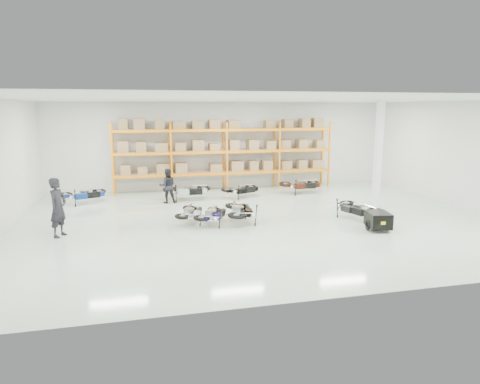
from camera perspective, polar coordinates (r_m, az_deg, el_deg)
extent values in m
plane|color=#B7CCBA|center=(16.33, 2.51, -3.73)|extent=(18.00, 18.00, 0.00)
plane|color=white|center=(15.80, 2.65, 12.25)|extent=(18.00, 18.00, 0.00)
plane|color=silver|center=(22.69, -2.26, 6.20)|extent=(18.00, 0.00, 18.00)
plane|color=silver|center=(9.45, 14.20, -0.97)|extent=(18.00, 0.00, 18.00)
plane|color=silver|center=(20.29, 27.93, 4.35)|extent=(0.00, 14.00, 14.00)
cube|color=orange|center=(21.37, -16.66, 4.10)|extent=(0.08, 0.08, 3.50)
cube|color=orange|center=(22.26, -16.53, 4.37)|extent=(0.08, 0.08, 3.50)
cube|color=orange|center=(21.38, -9.14, 4.42)|extent=(0.08, 0.08, 3.50)
cube|color=orange|center=(22.28, -9.31, 4.68)|extent=(0.08, 0.08, 3.50)
cube|color=orange|center=(21.76, -1.74, 4.67)|extent=(0.08, 0.08, 3.50)
cube|color=orange|center=(22.64, -2.20, 4.92)|extent=(0.08, 0.08, 3.50)
cube|color=orange|center=(22.48, 5.29, 4.84)|extent=(0.08, 0.08, 3.50)
cube|color=orange|center=(23.33, 4.59, 5.07)|extent=(0.08, 0.08, 3.50)
cube|color=orange|center=(23.52, 11.80, 4.92)|extent=(0.08, 0.08, 3.50)
cube|color=orange|center=(24.33, 10.90, 5.15)|extent=(0.08, 0.08, 3.50)
cube|color=orange|center=(21.44, -12.80, 2.01)|extent=(2.70, 0.08, 0.12)
cube|color=orange|center=(22.33, -12.83, 2.37)|extent=(2.70, 0.08, 0.12)
cube|color=#9C7D50|center=(21.88, -12.82, 2.37)|extent=(2.68, 0.88, 0.02)
cube|color=#9C7D50|center=(21.85, -12.85, 2.97)|extent=(2.40, 0.70, 0.44)
cube|color=orange|center=(21.64, -5.37, 2.32)|extent=(2.70, 0.08, 0.12)
cube|color=orange|center=(22.52, -5.69, 2.66)|extent=(2.70, 0.08, 0.12)
cube|color=#9C7D50|center=(22.07, -5.53, 2.67)|extent=(2.68, 0.88, 0.02)
cube|color=#9C7D50|center=(22.04, -5.54, 3.26)|extent=(2.40, 0.70, 0.44)
cube|color=orange|center=(22.19, 1.82, 2.58)|extent=(2.70, 0.08, 0.12)
cube|color=orange|center=(23.05, 1.24, 2.90)|extent=(2.70, 0.08, 0.12)
cube|color=#9C7D50|center=(22.61, 1.52, 2.92)|extent=(2.68, 0.88, 0.02)
cube|color=#9C7D50|center=(22.58, 1.52, 3.50)|extent=(2.40, 0.70, 0.44)
cube|color=orange|center=(23.07, 8.56, 2.79)|extent=(2.70, 0.08, 0.12)
cube|color=orange|center=(23.90, 7.76, 3.09)|extent=(2.70, 0.08, 0.12)
cube|color=#9C7D50|center=(23.47, 8.15, 3.11)|extent=(2.68, 0.88, 0.02)
cube|color=#9C7D50|center=(23.44, 8.17, 3.67)|extent=(2.40, 0.70, 0.44)
cube|color=orange|center=(21.30, -12.93, 4.94)|extent=(2.70, 0.08, 0.12)
cube|color=orange|center=(22.20, -12.95, 5.17)|extent=(2.70, 0.08, 0.12)
cube|color=#9C7D50|center=(21.74, -12.95, 5.24)|extent=(2.68, 0.88, 0.02)
cube|color=#9C7D50|center=(21.72, -12.97, 5.84)|extent=(2.40, 0.70, 0.44)
cube|color=orange|center=(21.50, -5.42, 5.22)|extent=(2.70, 0.08, 0.12)
cube|color=orange|center=(22.39, -5.74, 5.44)|extent=(2.70, 0.08, 0.12)
cube|color=#9C7D50|center=(21.94, -5.59, 5.52)|extent=(2.68, 0.88, 0.02)
cube|color=#9C7D50|center=(21.92, -5.60, 6.11)|extent=(2.40, 0.70, 0.44)
cube|color=orange|center=(22.06, 1.83, 5.41)|extent=(2.70, 0.08, 0.12)
cube|color=orange|center=(22.92, 1.25, 5.63)|extent=(2.70, 0.08, 0.12)
cube|color=#9C7D50|center=(22.48, 1.54, 5.70)|extent=(2.68, 0.88, 0.02)
cube|color=#9C7D50|center=(22.46, 1.54, 6.28)|extent=(2.40, 0.70, 0.44)
cube|color=orange|center=(22.94, 8.63, 5.51)|extent=(2.70, 0.08, 0.12)
cube|color=orange|center=(23.77, 7.83, 5.72)|extent=(2.70, 0.08, 0.12)
cube|color=#9C7D50|center=(23.35, 8.23, 5.79)|extent=(2.68, 0.88, 0.02)
cube|color=#9C7D50|center=(23.33, 8.24, 6.35)|extent=(2.40, 0.70, 0.44)
cube|color=orange|center=(21.22, -13.06, 7.89)|extent=(2.70, 0.08, 0.12)
cube|color=orange|center=(22.12, -13.07, 8.01)|extent=(2.70, 0.08, 0.12)
cube|color=#9C7D50|center=(21.67, -13.07, 8.13)|extent=(2.68, 0.88, 0.02)
cube|color=#9C7D50|center=(21.66, -13.10, 8.74)|extent=(2.40, 0.70, 0.44)
cube|color=orange|center=(21.42, -5.47, 8.15)|extent=(2.70, 0.08, 0.12)
cube|color=orange|center=(22.31, -5.79, 8.26)|extent=(2.70, 0.08, 0.12)
cube|color=#9C7D50|center=(21.86, -5.64, 8.39)|extent=(2.68, 0.88, 0.02)
cube|color=#9C7D50|center=(21.85, -5.65, 8.99)|extent=(2.40, 0.70, 0.44)
cube|color=orange|center=(21.97, 1.85, 8.26)|extent=(2.70, 0.08, 0.12)
cube|color=orange|center=(22.84, 1.26, 8.37)|extent=(2.70, 0.08, 0.12)
cube|color=#9C7D50|center=(22.41, 1.55, 8.50)|extent=(2.68, 0.88, 0.02)
cube|color=#9C7D50|center=(22.40, 1.55, 9.09)|extent=(2.40, 0.70, 0.44)
cube|color=orange|center=(22.86, 8.71, 8.25)|extent=(2.70, 0.08, 0.12)
cube|color=orange|center=(23.70, 7.90, 8.37)|extent=(2.70, 0.08, 0.12)
cube|color=#9C7D50|center=(23.28, 8.30, 8.48)|extent=(2.68, 0.88, 0.02)
cube|color=#9C7D50|center=(23.27, 8.32, 9.05)|extent=(2.40, 0.70, 0.44)
cube|color=white|center=(18.45, 17.93, 4.56)|extent=(0.25, 0.25, 4.50)
cube|color=black|center=(15.60, 17.95, -3.54)|extent=(0.86, 1.02, 0.52)
cube|color=yellow|center=(15.22, 18.83, -3.95)|extent=(0.15, 0.05, 0.10)
torus|color=black|center=(15.46, 16.76, -4.32)|extent=(0.08, 0.36, 0.36)
torus|color=black|center=(15.83, 19.03, -4.11)|extent=(0.08, 0.36, 0.36)
cylinder|color=black|center=(16.10, 16.83, -2.85)|extent=(0.19, 0.85, 0.04)
imported|color=black|center=(15.23, -23.10, -1.91)|extent=(0.73, 0.85, 1.97)
imported|color=black|center=(19.36, -9.64, 0.82)|extent=(0.76, 0.59, 1.55)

